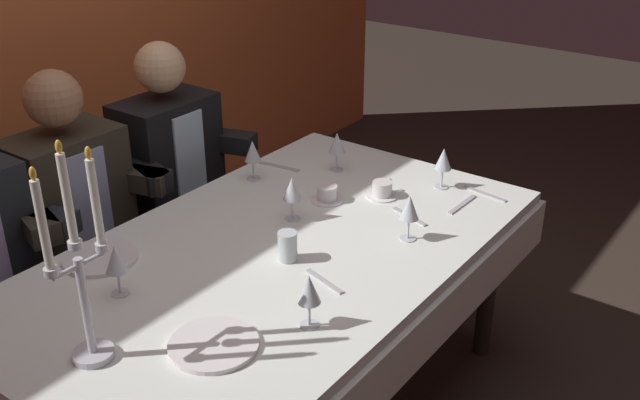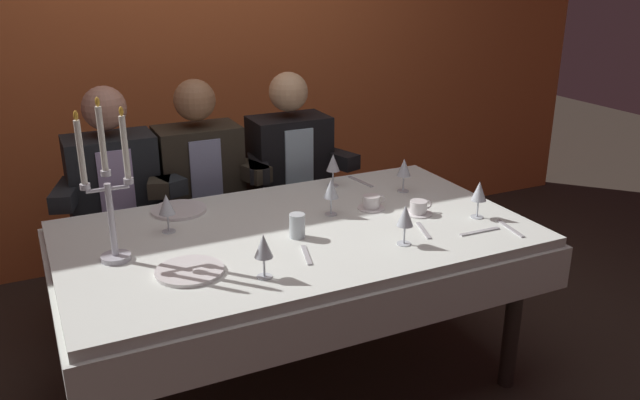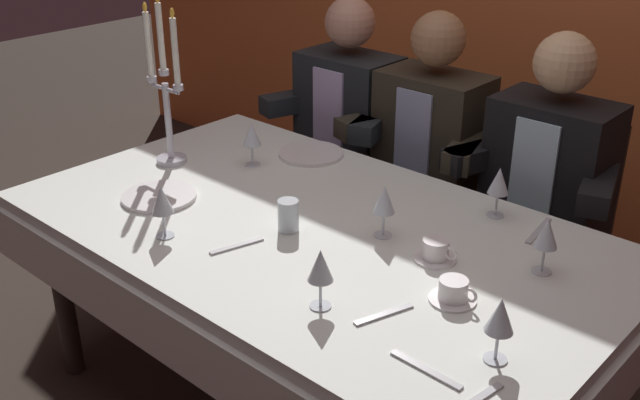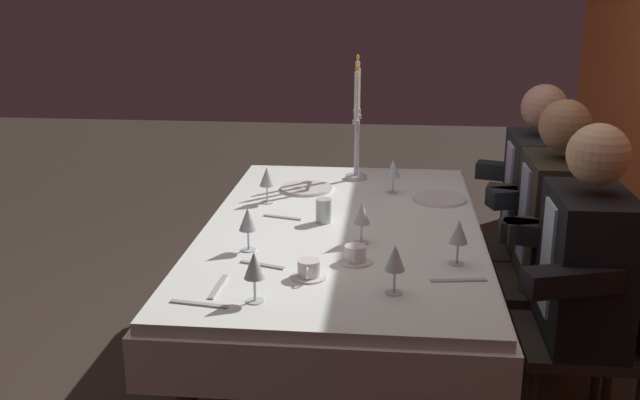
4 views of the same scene
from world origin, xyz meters
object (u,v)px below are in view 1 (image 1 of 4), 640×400
(wine_glass_0, at_px, (253,152))
(wine_glass_1, at_px, (292,190))
(candelabra, at_px, (80,275))
(coffee_cup_1, at_px, (327,194))
(dinner_plate_0, at_px, (214,344))
(wine_glass_5, at_px, (409,209))
(wine_glass_3, at_px, (443,160))
(water_tumbler_0, at_px, (288,246))
(dinner_plate_1, at_px, (101,257))
(wine_glass_2, at_px, (337,144))
(wine_glass_6, at_px, (116,260))
(dining_table, at_px, (276,279))
(wine_glass_4, at_px, (309,290))
(coffee_cup_0, at_px, (382,190))
(seated_diner_2, at_px, (168,157))
(seated_diner_1, at_px, (69,198))

(wine_glass_0, distance_m, wine_glass_1, 0.39)
(candelabra, xyz_separation_m, coffee_cup_1, (1.13, 0.05, -0.23))
(dinner_plate_0, distance_m, wine_glass_5, 0.84)
(dinner_plate_0, bearing_deg, wine_glass_3, -0.61)
(wine_glass_1, xyz_separation_m, water_tumbler_0, (-0.23, -0.16, -0.07))
(wine_glass_3, distance_m, wine_glass_5, 0.45)
(dinner_plate_0, distance_m, dinner_plate_1, 0.63)
(wine_glass_2, bearing_deg, wine_glass_6, -179.48)
(dinner_plate_0, relative_size, wine_glass_0, 1.50)
(dining_table, distance_m, water_tumbler_0, 0.19)
(dinner_plate_1, bearing_deg, wine_glass_1, -28.76)
(dinner_plate_0, height_order, wine_glass_6, wine_glass_6)
(wine_glass_3, bearing_deg, candelabra, 170.97)
(dinner_plate_1, relative_size, wine_glass_4, 1.49)
(wine_glass_0, xyz_separation_m, water_tumbler_0, (-0.42, -0.51, -0.07))
(coffee_cup_0, bearing_deg, wine_glass_5, -133.16)
(wine_glass_0, relative_size, wine_glass_5, 1.00)
(dinner_plate_1, bearing_deg, wine_glass_3, -28.66)
(coffee_cup_0, height_order, coffee_cup_1, same)
(candelabra, xyz_separation_m, coffee_cup_0, (1.28, -0.09, -0.23))
(wine_glass_3, xyz_separation_m, wine_glass_5, (-0.44, -0.11, 0.00))
(wine_glass_1, bearing_deg, coffee_cup_0, -24.43)
(dinner_plate_0, xyz_separation_m, seated_diner_2, (0.85, 1.09, -0.01))
(wine_glass_3, bearing_deg, water_tumbler_0, 170.06)
(coffee_cup_1, bearing_deg, seated_diner_1, 124.88)
(dinner_plate_1, height_order, wine_glass_0, wine_glass_0)
(wine_glass_0, distance_m, wine_glass_4, 1.02)
(wine_glass_3, distance_m, coffee_cup_1, 0.47)
(wine_glass_4, bearing_deg, wine_glass_2, 31.18)
(candelabra, bearing_deg, wine_glass_1, 4.15)
(wine_glass_0, relative_size, wine_glass_1, 1.00)
(wine_glass_1, relative_size, wine_glass_3, 1.00)
(wine_glass_3, distance_m, wine_glass_4, 1.05)
(wine_glass_4, bearing_deg, dining_table, 51.97)
(wine_glass_4, relative_size, water_tumbler_0, 1.65)
(wine_glass_2, bearing_deg, seated_diner_2, 114.83)
(wine_glass_5, height_order, seated_diner_1, seated_diner_1)
(dining_table, bearing_deg, seated_diner_1, 100.46)
(wine_glass_0, bearing_deg, wine_glass_4, -130.24)
(dining_table, relative_size, wine_glass_1, 11.83)
(dinner_plate_1, relative_size, wine_glass_5, 1.49)
(seated_diner_2, bearing_deg, wine_glass_5, -91.07)
(wine_glass_0, height_order, coffee_cup_0, wine_glass_0)
(candelabra, bearing_deg, seated_diner_2, 39.04)
(wine_glass_2, bearing_deg, dinner_plate_0, -160.33)
(wine_glass_6, bearing_deg, coffee_cup_1, -8.15)
(wine_glass_0, xyz_separation_m, wine_glass_4, (-0.66, -0.78, 0.00))
(candelabra, bearing_deg, seated_diner_1, 57.12)
(dinner_plate_0, relative_size, wine_glass_4, 1.50)
(wine_glass_0, bearing_deg, wine_glass_2, -38.92)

